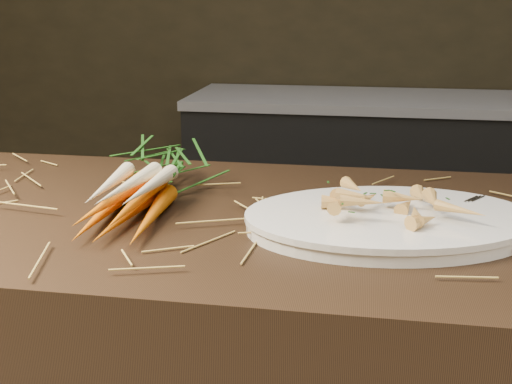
% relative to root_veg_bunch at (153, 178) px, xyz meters
% --- Properties ---
extents(back_counter, '(1.82, 0.62, 0.84)m').
position_rel_root_veg_bunch_xyz_m(back_counter, '(0.50, 1.84, -0.52)').
color(back_counter, black).
rests_on(back_counter, ground).
extents(straw_bedding, '(1.40, 0.60, 0.02)m').
position_rel_root_veg_bunch_xyz_m(straw_bedding, '(0.20, -0.04, -0.03)').
color(straw_bedding, '#A0863C').
rests_on(straw_bedding, main_counter).
extents(root_veg_bunch, '(0.16, 0.48, 0.09)m').
position_rel_root_veg_bunch_xyz_m(root_veg_bunch, '(0.00, 0.00, 0.00)').
color(root_veg_bunch, '#CA5000').
rests_on(root_veg_bunch, main_counter).
extents(serving_platter, '(0.51, 0.39, 0.02)m').
position_rel_root_veg_bunch_xyz_m(serving_platter, '(0.42, -0.09, -0.03)').
color(serving_platter, white).
rests_on(serving_platter, main_counter).
extents(roasted_veg_heap, '(0.25, 0.21, 0.05)m').
position_rel_root_veg_bunch_xyz_m(roasted_veg_heap, '(0.42, -0.09, 0.01)').
color(roasted_veg_heap, '#BD803D').
rests_on(roasted_veg_heap, serving_platter).
extents(serving_fork, '(0.11, 0.15, 0.00)m').
position_rel_root_veg_bunch_xyz_m(serving_fork, '(0.58, -0.08, -0.02)').
color(serving_fork, silver).
rests_on(serving_fork, serving_platter).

